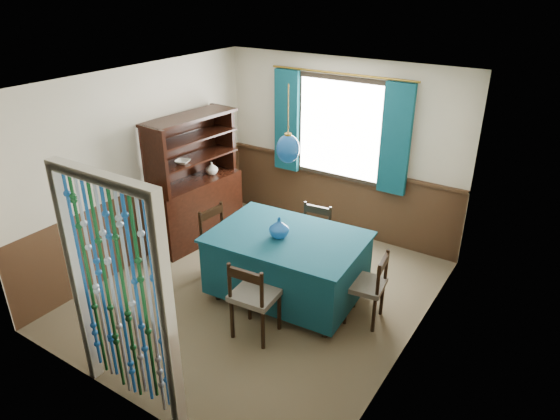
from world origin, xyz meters
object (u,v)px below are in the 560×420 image
Objects in this scene: sideboard at (195,199)px; chair_near at (254,297)px; dining_table at (287,263)px; vase_table at (279,228)px; bowl_shelf at (183,162)px; chair_left at (221,241)px; vase_sideboard at (212,167)px; pendant_lamp at (288,149)px; chair_far at (312,237)px; chair_right at (368,285)px.

chair_near is at bearing -28.02° from sideboard.
dining_table is at bearing -10.15° from sideboard.
bowl_shelf reaches higher than vase_table.
bowl_shelf reaches higher than chair_left.
sideboard reaches higher than vase_sideboard.
vase_table reaches higher than chair_near.
pendant_lamp is at bearing -25.21° from vase_sideboard.
sideboard is (-1.78, -0.19, 0.17)m from chair_far.
bowl_shelf reaches higher than chair_right.
sideboard reaches higher than chair_left.
sideboard reaches higher than bowl_shelf.
chair_far is 1.95m from bowl_shelf.
chair_near is at bearing 127.26° from chair_right.
chair_left is 4.51× the size of vase_sideboard.
vase_table is at bearing 92.54° from chair_right.
chair_far is 1.15m from chair_left.
pendant_lamp reaches higher than chair_far.
dining_table is 0.47m from vase_table.
sideboard reaches higher than vase_table.
bowl_shelf is at bearing -105.47° from chair_left.
chair_near is 1.09× the size of chair_right.
chair_right is 4.18× the size of vase_sideboard.
pendant_lamp reaches higher than chair_right.
vase_sideboard reaches higher than chair_near.
chair_left is 4.21× the size of vase_table.
bowl_shelf is at bearing 145.69° from chair_near.
chair_right is 0.46× the size of sideboard.
bowl_shelf is at bearing -70.23° from sideboard.
sideboard is at bearing 160.28° from dining_table.
pendant_lamp is 2.15m from vase_sideboard.
sideboard is (-0.91, 0.56, 0.14)m from chair_left.
chair_near is at bearing 89.97° from chair_far.
dining_table is 8.29× the size of vase_table.
pendant_lamp is 3.81× the size of vase_table.
vase_table is (-0.06, -0.07, 0.46)m from dining_table.
dining_table is 2.08× the size of chair_far.
bowl_shelf is 1.05× the size of vase_sideboard.
chair_near is at bearing -29.33° from bowl_shelf.
chair_near is at bearing -84.09° from pendant_lamp.
dining_table is at bearing -25.21° from vase_sideboard.
vase_table is (0.01, -0.79, 0.47)m from chair_far.
chair_near is 2.28m from bowl_shelf.
vase_table is at bearing -12.80° from sideboard.
vase_table reaches higher than chair_left.
sideboard is (-1.85, 0.53, 0.15)m from dining_table.
chair_far is 0.95× the size of chair_left.
chair_near is 2.33m from sideboard.
sideboard is (-1.93, 1.29, 0.14)m from chair_near.
bowl_shelf reaches higher than vase_sideboard.
pendant_lamp is 1.91m from bowl_shelf.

